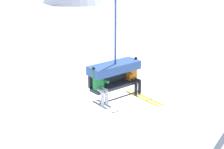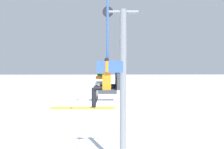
{
  "view_description": "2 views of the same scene",
  "coord_description": "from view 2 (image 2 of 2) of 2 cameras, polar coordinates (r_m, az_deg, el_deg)",
  "views": [
    {
      "loc": [
        -6.73,
        -9.5,
        9.49
      ],
      "look_at": [
        0.12,
        -0.85,
        5.56
      ],
      "focal_mm": 55.0,
      "sensor_mm": 36.0,
      "label": 1
    },
    {
      "loc": [
        8.37,
        -0.78,
        5.93
      ],
      "look_at": [
        0.22,
        -0.67,
        5.49
      ],
      "focal_mm": 45.0,
      "sensor_mm": 36.0,
      "label": 2
    }
  ],
  "objects": [
    {
      "name": "lift_tower_near",
      "position": [
        14.91,
        2.17,
        -2.37
      ],
      "size": [
        0.36,
        1.88,
        8.7
      ],
      "color": "slate",
      "rests_on": "ground_plane"
    },
    {
      "name": "chairlift_chair",
      "position": [
        8.07,
        -0.39,
        1.01
      ],
      "size": [
        1.91,
        0.74,
        3.74
      ],
      "color": "#33383D"
    },
    {
      "name": "skier_green",
      "position": [
        8.84,
        -1.8,
        -0.83
      ],
      "size": [
        0.48,
        1.7,
        1.34
      ],
      "color": "#23843D"
    },
    {
      "name": "skier_orange",
      "position": [
        7.35,
        -2.01,
        -1.63
      ],
      "size": [
        0.48,
        1.7,
        1.34
      ],
      "color": "orange"
    }
  ]
}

